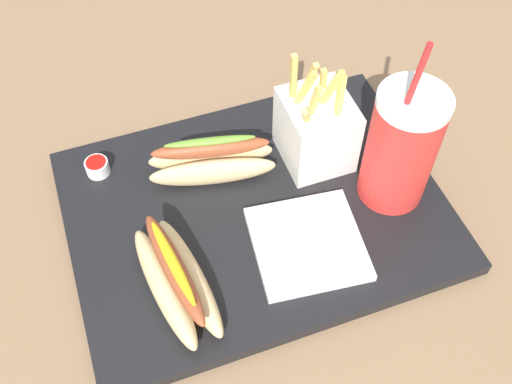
{
  "coord_description": "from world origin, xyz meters",
  "views": [
    {
      "loc": [
        0.15,
        0.42,
        0.65
      ],
      "look_at": [
        0.0,
        0.0,
        0.05
      ],
      "focal_mm": 42.52,
      "sensor_mm": 36.0,
      "label": 1
    }
  ],
  "objects_px": {
    "ketchup_cup_1": "(97,166)",
    "hot_dog_2": "(212,160)",
    "hot_dog_1": "(176,279)",
    "fries_basket": "(316,129)",
    "soda_cup": "(401,147)",
    "napkin_stack": "(308,244)"
  },
  "relations": [
    {
      "from": "hot_dog_2",
      "to": "napkin_stack",
      "type": "relative_size",
      "value": 1.32
    },
    {
      "from": "fries_basket",
      "to": "hot_dog_2",
      "type": "xyz_separation_m",
      "value": [
        0.14,
        -0.01,
        -0.02
      ]
    },
    {
      "from": "fries_basket",
      "to": "ketchup_cup_1",
      "type": "bearing_deg",
      "value": -13.79
    },
    {
      "from": "fries_basket",
      "to": "hot_dog_1",
      "type": "height_order",
      "value": "fries_basket"
    },
    {
      "from": "hot_dog_2",
      "to": "ketchup_cup_1",
      "type": "bearing_deg",
      "value": -20.73
    },
    {
      "from": "fries_basket",
      "to": "hot_dog_2",
      "type": "height_order",
      "value": "fries_basket"
    },
    {
      "from": "ketchup_cup_1",
      "to": "hot_dog_2",
      "type": "bearing_deg",
      "value": 159.27
    },
    {
      "from": "soda_cup",
      "to": "ketchup_cup_1",
      "type": "height_order",
      "value": "soda_cup"
    },
    {
      "from": "napkin_stack",
      "to": "ketchup_cup_1",
      "type": "bearing_deg",
      "value": -42.79
    },
    {
      "from": "soda_cup",
      "to": "hot_dog_2",
      "type": "height_order",
      "value": "soda_cup"
    },
    {
      "from": "hot_dog_2",
      "to": "soda_cup",
      "type": "bearing_deg",
      "value": 153.65
    },
    {
      "from": "hot_dog_2",
      "to": "ketchup_cup_1",
      "type": "relative_size",
      "value": 5.53
    },
    {
      "from": "ketchup_cup_1",
      "to": "fries_basket",
      "type": "bearing_deg",
      "value": 166.21
    },
    {
      "from": "soda_cup",
      "to": "hot_dog_1",
      "type": "xyz_separation_m",
      "value": [
        0.29,
        0.05,
        -0.06
      ]
    },
    {
      "from": "hot_dog_2",
      "to": "napkin_stack",
      "type": "distance_m",
      "value": 0.16
    },
    {
      "from": "hot_dog_1",
      "to": "napkin_stack",
      "type": "distance_m",
      "value": 0.16
    },
    {
      "from": "hot_dog_1",
      "to": "hot_dog_2",
      "type": "distance_m",
      "value": 0.17
    },
    {
      "from": "ketchup_cup_1",
      "to": "napkin_stack",
      "type": "xyz_separation_m",
      "value": [
        -0.22,
        0.2,
        -0.01
      ]
    },
    {
      "from": "hot_dog_2",
      "to": "hot_dog_1",
      "type": "bearing_deg",
      "value": 59.59
    },
    {
      "from": "soda_cup",
      "to": "ketchup_cup_1",
      "type": "bearing_deg",
      "value": -24.13
    },
    {
      "from": "hot_dog_2",
      "to": "ketchup_cup_1",
      "type": "height_order",
      "value": "hot_dog_2"
    },
    {
      "from": "soda_cup",
      "to": "hot_dog_1",
      "type": "distance_m",
      "value": 0.3
    }
  ]
}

